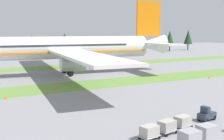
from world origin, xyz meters
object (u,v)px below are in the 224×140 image
object	(u,v)px
baggage_tug	(206,114)
taxiway_marker_0	(6,97)
airliner	(59,48)
cargo_dolly_third	(149,131)
uld_container_0	(190,138)
taxiway_marker_1	(56,88)
cargo_dolly_lead	(183,121)
cargo_dolly_second	(167,126)
uld_container_1	(207,132)
taxiway_marker_2	(209,77)

from	to	relation	value
baggage_tug	taxiway_marker_0	bearing A→B (deg)	-150.05
airliner	cargo_dolly_third	world-z (taller)	airliner
uld_container_0	taxiway_marker_1	world-z (taller)	uld_container_0
cargo_dolly_lead	cargo_dolly_second	distance (m)	2.90
uld_container_1	cargo_dolly_lead	bearing A→B (deg)	90.94
cargo_dolly_second	taxiway_marker_0	bearing A→B (deg)	-163.14
airliner	cargo_dolly_second	bearing A→B (deg)	-177.19
cargo_dolly_lead	taxiway_marker_0	size ratio (longest dim) A/B	3.52
uld_container_0	taxiway_marker_2	xyz separation A→B (m)	(34.56, 29.94, -0.46)
baggage_tug	cargo_dolly_lead	world-z (taller)	baggage_tug
uld_container_0	taxiway_marker_0	size ratio (longest dim) A/B	2.89
cargo_dolly_third	cargo_dolly_lead	bearing A→B (deg)	90.00
uld_container_0	cargo_dolly_lead	bearing A→B (deg)	55.74
cargo_dolly_lead	taxiway_marker_0	bearing A→B (deg)	-158.05
baggage_tug	taxiway_marker_2	xyz separation A→B (m)	(26.64, 24.65, -0.48)
cargo_dolly_lead	cargo_dolly_second	size ratio (longest dim) A/B	1.00
cargo_dolly_second	uld_container_1	world-z (taller)	cargo_dolly_second
cargo_dolly_second	cargo_dolly_third	world-z (taller)	same
baggage_tug	cargo_dolly_second	bearing A→B (deg)	-90.00
taxiway_marker_0	taxiway_marker_2	bearing A→B (deg)	-1.00
taxiway_marker_2	cargo_dolly_third	bearing A→B (deg)	-144.48
cargo_dolly_lead	taxiway_marker_2	size ratio (longest dim) A/B	3.66
taxiway_marker_2	taxiway_marker_1	bearing A→B (deg)	173.09
baggage_tug	taxiway_marker_2	size ratio (longest dim) A/B	4.20
airliner	cargo_dolly_third	distance (m)	50.63
cargo_dolly_third	baggage_tug	bearing A→B (deg)	90.00
baggage_tug	taxiway_marker_2	bearing A→B (deg)	122.32
uld_container_0	uld_container_1	xyz separation A→B (m)	(3.04, 0.56, -0.03)
airliner	taxiway_marker_1	xyz separation A→B (m)	(-6.76, -18.63, -7.13)
cargo_dolly_lead	uld_container_1	world-z (taller)	cargo_dolly_lead
cargo_dolly_third	cargo_dolly_second	bearing A→B (deg)	90.00
cargo_dolly_second	taxiway_marker_1	distance (m)	30.93
cargo_dolly_lead	uld_container_0	distance (m)	5.30
cargo_dolly_third	taxiway_marker_2	bearing A→B (deg)	115.06
taxiway_marker_2	cargo_dolly_second	bearing A→B (deg)	-142.85
cargo_dolly_second	taxiway_marker_1	xyz separation A→B (m)	(-3.65, 30.71, -0.67)
cargo_dolly_third	taxiway_marker_1	xyz separation A→B (m)	(-0.79, 31.23, -0.67)
baggage_tug	cargo_dolly_second	distance (m)	7.93
cargo_dolly_third	taxiway_marker_1	world-z (taller)	cargo_dolly_third
cargo_dolly_lead	uld_container_1	xyz separation A→B (m)	(0.06, -3.82, -0.15)
taxiway_marker_0	taxiway_marker_2	world-z (taller)	taxiway_marker_0
airliner	taxiway_marker_0	bearing A→B (deg)	149.20
cargo_dolly_lead	cargo_dolly_second	world-z (taller)	same
baggage_tug	cargo_dolly_lead	size ratio (longest dim) A/B	1.15
cargo_dolly_second	baggage_tug	bearing A→B (deg)	90.00
taxiway_marker_1	cargo_dolly_third	bearing A→B (deg)	-88.54
taxiway_marker_0	taxiway_marker_1	bearing A→B (deg)	20.20
cargo_dolly_lead	uld_container_0	world-z (taller)	uld_container_0
airliner	cargo_dolly_lead	world-z (taller)	airliner
cargo_dolly_lead	uld_container_0	bearing A→B (deg)	-44.72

